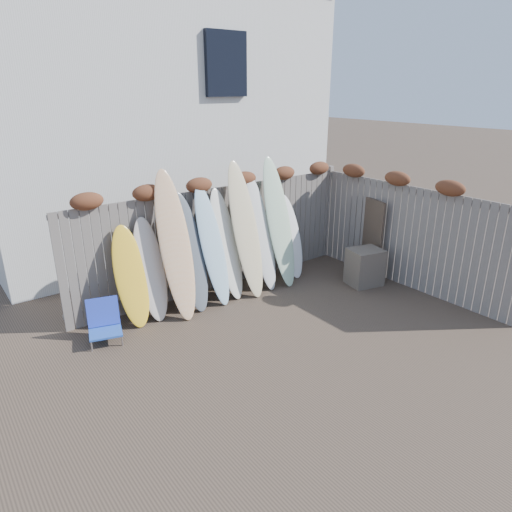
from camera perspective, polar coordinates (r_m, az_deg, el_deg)
ground at (r=7.51m, az=5.63°, el=-9.75°), size 80.00×80.00×0.00m
back_fence at (r=8.81m, az=-4.40°, el=3.37°), size 6.05×0.28×2.24m
right_fence at (r=9.34m, az=18.48°, el=3.10°), size 0.28×4.40×2.24m
house at (r=12.27m, az=-13.87°, el=17.29°), size 8.50×5.50×6.33m
beach_chair at (r=7.60m, az=-18.44°, el=-7.82°), size 0.61×0.64×0.65m
wooden_crate at (r=9.38m, az=13.44°, el=-1.34°), size 0.74×0.66×0.74m
lattice_panel at (r=9.98m, az=13.63°, el=2.63°), size 0.34×1.04×1.61m
surfboard_0 at (r=7.76m, az=-15.36°, el=-2.51°), size 0.55×0.62×1.67m
surfboard_1 at (r=7.88m, az=-13.03°, el=-1.67°), size 0.53×0.65×1.73m
surfboard_2 at (r=7.80m, az=-10.05°, el=1.30°), size 0.62×0.91×2.49m
surfboard_3 at (r=8.06m, az=-8.26°, el=0.41°), size 0.56×0.75×2.06m
surfboard_4 at (r=8.24m, az=-5.50°, el=1.30°), size 0.55×0.80×2.15m
surfboard_5 at (r=8.46m, az=-3.69°, el=1.45°), size 0.56×0.76×2.03m
surfboard_6 at (r=8.52m, az=-1.31°, el=3.28°), size 0.54×0.88×2.49m
surfboard_7 at (r=8.84m, az=0.65°, el=2.80°), size 0.50×0.78×2.17m
surfboard_8 at (r=9.02m, az=2.89°, el=4.23°), size 0.56×0.89×2.49m
surfboard_9 at (r=9.44m, az=4.30°, el=2.43°), size 0.53×0.62×1.70m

